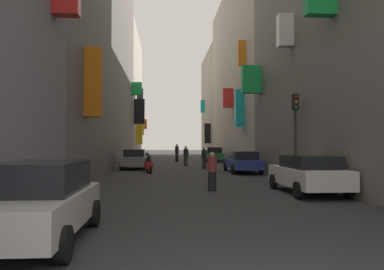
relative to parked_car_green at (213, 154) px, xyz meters
The scene contains 18 objects.
ground_plane 6.32m from the parked_car_green, 125.36° to the right, with size 140.00×140.00×0.00m, color #2D2D30.
building_left_mid_a 17.14m from the parked_car_green, 143.37° to the right, with size 7.15×31.18×19.85m.
building_left_mid_b 21.21m from the parked_car_green, 126.14° to the left, with size 7.28×17.94×17.29m.
building_right_mid_a 9.23m from the parked_car_green, 10.95° to the right, with size 6.96×22.36×17.73m.
building_right_mid_b 19.40m from the parked_car_green, 76.08° to the left, with size 6.87×14.54×15.30m.
parked_car_green is the anchor object (origin of this frame).
parked_car_white 24.43m from the parked_car_green, 89.18° to the right, with size 1.97×4.29×1.43m.
parked_car_grey 12.54m from the parked_car_green, 124.89° to the right, with size 1.85×3.95×1.43m.
parked_car_silver 31.69m from the parked_car_green, 103.66° to the right, with size 1.85×4.03×1.53m.
parked_car_blue 14.38m from the parked_car_green, 90.06° to the right, with size 1.88×4.48×1.36m.
scooter_green 7.30m from the parked_car_green, 159.31° to the left, with size 0.76×1.76×1.13m.
scooter_red 15.18m from the parked_car_green, 113.30° to the right, with size 0.64×1.79×1.13m.
scooter_white 10.24m from the parked_car_green, 101.29° to the left, with size 0.47×1.85×1.13m.
pedestrian_crossing 23.59m from the parked_car_green, 97.68° to the right, with size 0.43×0.43×1.54m.
pedestrian_near_left 3.69m from the parked_car_green, behind, with size 0.52×0.52×1.80m.
pedestrian_near_right 7.85m from the parked_car_green, 114.20° to the right, with size 0.46×0.46×1.65m.
pedestrian_mid_street 10.77m from the parked_car_green, 101.07° to the right, with size 0.52×0.52×1.60m.
traffic_light_near_corner 21.36m from the parked_car_green, 87.26° to the right, with size 0.26×0.34×4.17m.
Camera 1 is at (-1.47, -3.16, 1.89)m, focal length 35.33 mm.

